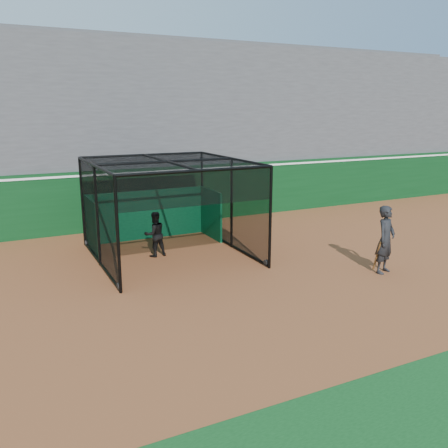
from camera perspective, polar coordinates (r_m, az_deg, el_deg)
name	(u,v)px	position (r m, az deg, el deg)	size (l,w,h in m)	color
ground	(250,287)	(13.56, 3.16, -7.62)	(120.00, 120.00, 0.00)	brown
outfield_wall	(155,195)	(20.79, -8.31, 3.44)	(50.00, 0.50, 2.50)	#093614
grandstand	(129,119)	(24.10, -11.42, 12.32)	(50.00, 7.85, 8.95)	#4C4C4F
batting_cage	(169,210)	(16.10, -6.68, 1.72)	(4.85, 5.39, 3.24)	black
batter	(155,234)	(16.29, -8.32, -1.22)	(0.75, 0.59, 1.55)	black
on_deck_player	(386,240)	(15.25, 18.86, -1.80)	(0.90, 0.75, 2.10)	black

